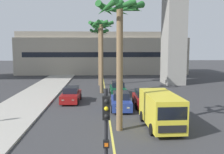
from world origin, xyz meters
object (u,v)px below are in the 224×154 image
object	(u,v)px
car_queue_second	(118,89)
traffic_light_median_near	(106,134)
palm_tree_far_median	(99,37)
delivery_van	(161,109)
palm_tree_farthest_median	(120,29)
car_queue_fourth	(121,101)
car_queue_front	(144,99)
palm_tree_near_median	(102,37)
palm_tree_mid_median	(100,39)
car_queue_third	(71,95)

from	to	relation	value
car_queue_second	traffic_light_median_near	size ratio (longest dim) A/B	0.98
traffic_light_median_near	palm_tree_far_median	xyz separation A→B (m)	(-0.08, 34.44, 4.56)
delivery_van	palm_tree_farthest_median	distance (m)	6.16
traffic_light_median_near	palm_tree_farthest_median	world-z (taller)	palm_tree_farthest_median
car_queue_second	car_queue_fourth	world-z (taller)	same
car_queue_front	palm_tree_farthest_median	distance (m)	9.50
palm_tree_near_median	car_queue_front	bearing A→B (deg)	-62.03
car_queue_second	palm_tree_near_median	world-z (taller)	palm_tree_near_median
palm_tree_near_median	palm_tree_farthest_median	bearing A→B (deg)	-85.79
car_queue_front	palm_tree_near_median	xyz separation A→B (m)	(-3.86, 7.27, 6.11)
palm_tree_mid_median	delivery_van	bearing A→B (deg)	-78.57
car_queue_fourth	delivery_van	world-z (taller)	delivery_van
car_queue_third	car_queue_second	bearing A→B (deg)	35.75
car_queue_fourth	delivery_van	xyz separation A→B (m)	(2.27, -5.33, 0.57)
traffic_light_median_near	palm_tree_mid_median	size ratio (longest dim) A/B	0.47
car_queue_second	palm_tree_near_median	bearing A→B (deg)	142.46
car_queue_second	palm_tree_farthest_median	world-z (taller)	palm_tree_farthest_median
car_queue_fourth	traffic_light_median_near	size ratio (longest dim) A/B	0.99
car_queue_second	car_queue_fourth	xyz separation A→B (m)	(-0.23, -6.89, 0.00)
car_queue_third	car_queue_fourth	distance (m)	5.81
delivery_van	car_queue_fourth	bearing A→B (deg)	113.05
delivery_van	car_queue_third	bearing A→B (deg)	129.48
palm_tree_far_median	palm_tree_mid_median	bearing A→B (deg)	-89.46
car_queue_second	palm_tree_far_median	bearing A→B (deg)	98.80
palm_tree_farthest_median	car_queue_front	bearing A→B (deg)	67.43
delivery_van	palm_tree_near_median	world-z (taller)	palm_tree_near_median
delivery_van	car_queue_second	bearing A→B (deg)	99.45
car_queue_front	traffic_light_median_near	world-z (taller)	traffic_light_median_near
car_queue_second	palm_tree_mid_median	xyz separation A→B (m)	(-2.02, 7.82, 6.12)
car_queue_fourth	palm_tree_near_median	xyz separation A→B (m)	(-1.62, 8.32, 6.11)
palm_tree_mid_median	car_queue_second	bearing A→B (deg)	-75.53
traffic_light_median_near	palm_tree_farthest_median	size ratio (longest dim) A/B	0.49
car_queue_third	traffic_light_median_near	size ratio (longest dim) A/B	0.99
palm_tree_near_median	palm_tree_mid_median	xyz separation A→B (m)	(-0.16, 6.39, 0.02)
palm_tree_mid_median	car_queue_front	bearing A→B (deg)	-73.58
car_queue_front	palm_tree_far_median	distance (m)	20.71
traffic_light_median_near	palm_tree_far_median	distance (m)	34.74
palm_tree_farthest_median	palm_tree_near_median	bearing A→B (deg)	94.21
palm_tree_near_median	car_queue_second	bearing A→B (deg)	-37.54
car_queue_fourth	traffic_light_median_near	distance (m)	14.42
car_queue_front	palm_tree_far_median	world-z (taller)	palm_tree_far_median
car_queue_fourth	traffic_light_median_near	xyz separation A→B (m)	(-1.76, -14.18, 1.99)
car_queue_second	traffic_light_median_near	bearing A→B (deg)	-95.39
car_queue_second	palm_tree_farthest_median	xyz separation A→B (m)	(-0.82, -12.65, 6.00)
car_queue_third	palm_tree_far_median	bearing A→B (deg)	80.08
car_queue_second	palm_tree_far_median	distance (m)	15.03
car_queue_front	palm_tree_farthest_median	size ratio (longest dim) A/B	0.48
car_queue_third	car_queue_fourth	size ratio (longest dim) A/B	1.00
car_queue_third	palm_tree_near_median	distance (m)	8.55
palm_tree_mid_median	car_queue_third	bearing A→B (deg)	-104.81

